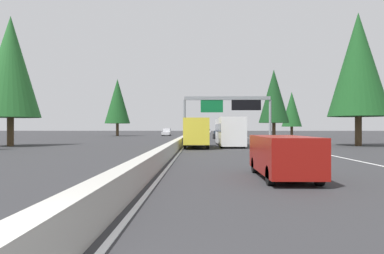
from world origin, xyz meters
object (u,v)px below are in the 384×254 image
conifer_right_mid (274,96)px  conifer_left_mid (117,101)px  oncoming_near (167,132)px  conifer_left_near (10,67)px  sign_gantry_overhead (228,106)px  box_truck_far_center (197,132)px  sedan_far_right (199,133)px  conifer_right_far (292,109)px  sedan_near_center (208,131)px  conifer_right_near (358,65)px  sedan_distant_a (218,135)px  minivan_near_right (283,155)px  bus_distant_b (229,130)px  pickup_mid_right (219,131)px

conifer_right_mid → conifer_left_mid: (14.77, 34.97, 0.19)m
oncoming_near → conifer_left_near: size_ratio=0.39×
sign_gantry_overhead → conifer_right_mid: (19.69, -10.72, 3.11)m
conifer_left_near → conifer_left_mid: conifer_left_near is taller
sign_gantry_overhead → conifer_left_near: conifer_left_near is taller
box_truck_far_center → sedan_far_right: (56.49, -0.21, -0.93)m
sedan_far_right → conifer_left_mid: bearing=110.3°
sedan_far_right → oncoming_near: oncoming_near is taller
sedan_far_right → sign_gantry_overhead: bearing=-174.2°
conifer_right_far → conifer_left_near: (-42.84, 42.22, 2.48)m
sedan_near_center → conifer_left_near: 98.06m
sedan_far_right → conifer_right_near: bearing=-161.2°
conifer_left_near → conifer_left_mid: size_ratio=1.03×
sedan_far_right → conifer_right_far: 24.81m
box_truck_far_center → oncoming_near: 53.45m
sedan_distant_a → conifer_right_mid: 14.62m
oncoming_near → minivan_near_right: bearing=9.0°
bus_distant_b → sedan_far_right: bearing=3.7°
sedan_near_center → conifer_left_mid: (-48.10, 23.39, 7.81)m
sedan_distant_a → pickup_mid_right: bearing=-3.5°
oncoming_near → conifer_left_near: conifer_left_near is taller
sign_gantry_overhead → conifer_right_far: (30.72, -17.20, 1.09)m
box_truck_far_center → oncoming_near: box_truck_far_center is taller
box_truck_far_center → conifer_right_mid: 38.12m
sedan_near_center → conifer_left_near: (-94.69, 24.17, 8.08)m
box_truck_far_center → conifer_right_near: bearing=-77.7°
minivan_near_right → conifer_right_far: bearing=-15.1°
minivan_near_right → conifer_left_mid: size_ratio=0.36×
bus_distant_b → sign_gantry_overhead: bearing=-4.5°
pickup_mid_right → conifer_right_near: bearing=-173.0°
conifer_right_far → conifer_left_mid: 41.68m
sign_gantry_overhead → conifer_left_near: 28.04m
minivan_near_right → pickup_mid_right: size_ratio=0.89×
sign_gantry_overhead → conifer_left_near: (-12.13, 25.03, 3.57)m
oncoming_near → conifer_right_mid: conifer_right_mid is taller
minivan_near_right → conifer_left_near: (23.79, 24.21, 7.81)m
pickup_mid_right → sedan_far_right: size_ratio=1.27×
conifer_right_near → sedan_distant_a: bearing=29.5°
sedan_distant_a → bus_distant_b: size_ratio=0.38×
sedan_distant_a → bus_distant_b: 25.62m
sign_gantry_overhead → sedan_near_center: bearing=0.6°
pickup_mid_right → sedan_far_right: pickup_mid_right is taller
box_truck_far_center → oncoming_near: (52.83, 8.09, -0.70)m
minivan_near_right → conifer_right_mid: conifer_right_mid is taller
conifer_right_near → conifer_right_mid: bearing=5.5°
bus_distant_b → oncoming_near: bearing=13.4°
sign_gantry_overhead → sedan_distant_a: bearing=2.8°
minivan_near_right → conifer_right_far: size_ratio=0.48×
conifer_left_mid → box_truck_far_center: bearing=-158.0°
conifer_left_near → conifer_left_mid: 46.59m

